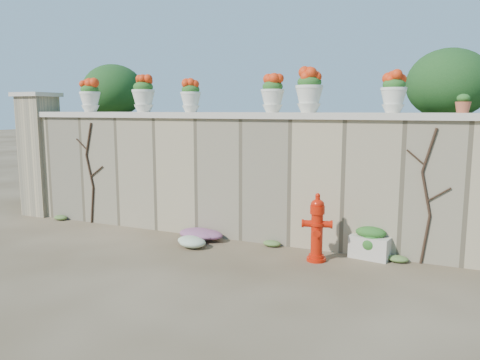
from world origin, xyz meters
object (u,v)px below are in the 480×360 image
at_px(planter_box, 370,243).
at_px(urn_pot_0, 90,96).
at_px(fire_hydrant, 317,227).
at_px(terracotta_pot, 463,104).

bearing_deg(planter_box, urn_pot_0, -173.33).
bearing_deg(fire_hydrant, urn_pot_0, 157.13).
height_order(fire_hydrant, terracotta_pot, terracotta_pot).
relative_size(fire_hydrant, urn_pot_0, 1.61).
relative_size(planter_box, terracotta_pot, 2.47).
xyz_separation_m(urn_pot_0, terracotta_pot, (6.39, -0.00, -0.19)).
relative_size(planter_box, urn_pot_0, 1.00).
bearing_deg(fire_hydrant, planter_box, 19.36).
bearing_deg(terracotta_pot, urn_pot_0, 180.00).
bearing_deg(planter_box, fire_hydrant, -137.06).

